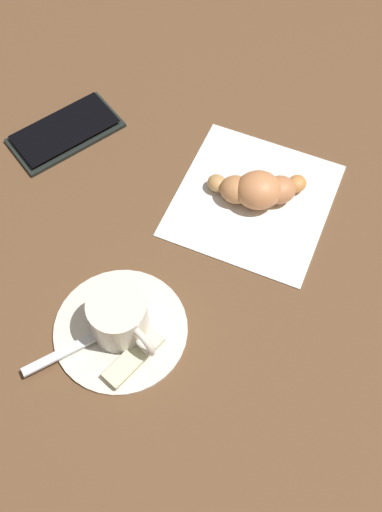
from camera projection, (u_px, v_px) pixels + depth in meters
ground_plane at (192, 257)px, 0.64m from camera, size 1.80×1.80×0.00m
saucer at (121, 329)px, 0.59m from camera, size 0.13×0.13×0.01m
espresso_cup at (120, 317)px, 0.57m from camera, size 0.06×0.08×0.05m
teaspoon at (112, 328)px, 0.59m from camera, size 0.13×0.07×0.01m
sugar_packet at (134, 357)px, 0.57m from camera, size 0.07×0.03×0.01m
napkin at (253, 200)px, 0.67m from camera, size 0.21×0.21×0.00m
croissant at (258, 189)px, 0.66m from camera, size 0.09×0.10×0.04m
cell_phone at (65, 131)px, 0.72m from camera, size 0.15×0.10×0.01m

